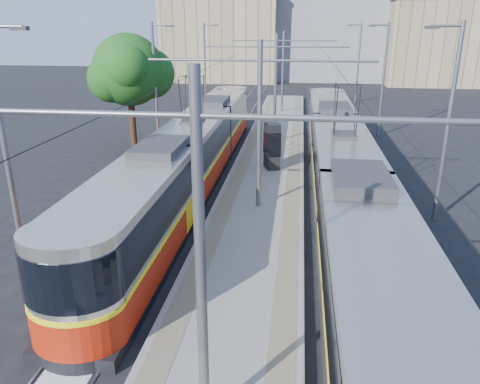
# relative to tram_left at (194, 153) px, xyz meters

# --- Properties ---
(ground) EXTENTS (160.00, 160.00, 0.00)m
(ground) POSITION_rel_tram_left_xyz_m (3.60, -11.28, -1.71)
(ground) COLOR black
(ground) RESTS_ON ground
(platform) EXTENTS (4.00, 50.00, 0.30)m
(platform) POSITION_rel_tram_left_xyz_m (3.60, 5.72, -1.56)
(platform) COLOR gray
(platform) RESTS_ON ground
(tactile_strip_left) EXTENTS (0.70, 50.00, 0.01)m
(tactile_strip_left) POSITION_rel_tram_left_xyz_m (2.15, 5.72, -1.40)
(tactile_strip_left) COLOR gray
(tactile_strip_left) RESTS_ON platform
(tactile_strip_right) EXTENTS (0.70, 50.00, 0.01)m
(tactile_strip_right) POSITION_rel_tram_left_xyz_m (5.05, 5.72, -1.40)
(tactile_strip_right) COLOR gray
(tactile_strip_right) RESTS_ON platform
(rails) EXTENTS (8.71, 70.00, 0.03)m
(rails) POSITION_rel_tram_left_xyz_m (3.60, 5.72, -1.69)
(rails) COLOR gray
(rails) RESTS_ON ground
(track_arrow) EXTENTS (1.20, 5.00, 0.01)m
(track_arrow) POSITION_rel_tram_left_xyz_m (0.00, -14.28, -1.70)
(track_arrow) COLOR silver
(track_arrow) RESTS_ON ground
(tram_left) EXTENTS (2.43, 28.33, 5.50)m
(tram_left) POSITION_rel_tram_left_xyz_m (0.00, 0.00, 0.00)
(tram_left) COLOR black
(tram_left) RESTS_ON ground
(tram_right) EXTENTS (2.43, 31.85, 5.50)m
(tram_right) POSITION_rel_tram_left_xyz_m (7.20, -2.14, 0.15)
(tram_right) COLOR black
(tram_right) RESTS_ON ground
(catenary) EXTENTS (9.20, 70.00, 7.00)m
(catenary) POSITION_rel_tram_left_xyz_m (3.60, 2.88, 2.81)
(catenary) COLOR slate
(catenary) RESTS_ON platform
(street_lamps) EXTENTS (15.18, 38.22, 8.00)m
(street_lamps) POSITION_rel_tram_left_xyz_m (3.60, 9.72, 2.47)
(street_lamps) COLOR slate
(street_lamps) RESTS_ON ground
(shelter) EXTENTS (1.03, 1.31, 2.52)m
(shelter) POSITION_rel_tram_left_xyz_m (3.82, 2.54, -0.09)
(shelter) COLOR black
(shelter) RESTS_ON platform
(tree) EXTENTS (5.07, 4.69, 7.37)m
(tree) POSITION_rel_tram_left_xyz_m (-5.50, 7.51, 3.28)
(tree) COLOR #382314
(tree) RESTS_ON ground
(building_left) EXTENTS (16.32, 12.24, 12.39)m
(building_left) POSITION_rel_tram_left_xyz_m (-6.40, 48.72, 4.50)
(building_left) COLOR tan
(building_left) RESTS_ON ground
(building_centre) EXTENTS (18.36, 14.28, 16.77)m
(building_centre) POSITION_rel_tram_left_xyz_m (9.60, 52.72, 6.68)
(building_centre) COLOR gray
(building_centre) RESTS_ON ground
(building_right) EXTENTS (14.28, 10.20, 11.19)m
(building_right) POSITION_rel_tram_left_xyz_m (23.60, 46.72, 3.90)
(building_right) COLOR tan
(building_right) RESTS_ON ground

